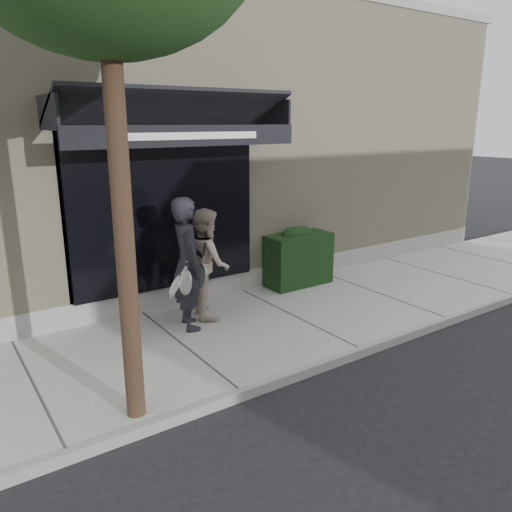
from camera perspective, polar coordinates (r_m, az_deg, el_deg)
ground at (r=8.36m, az=4.11°, el=-7.47°), size 80.00×80.00×0.00m
sidewalk at (r=8.34m, az=4.12°, el=-7.09°), size 20.00×3.00×0.12m
curb at (r=7.29m, az=11.85°, el=-10.68°), size 20.00×0.10×0.14m
building_facade at (r=11.99m, az=-10.93°, el=12.62°), size 14.30×8.04×5.64m
hedge at (r=9.72m, az=4.68°, el=-0.11°), size 1.30×0.70×1.14m
pedestrian_front at (r=7.58m, az=-7.83°, el=-0.88°), size 0.84×0.97×2.03m
pedestrian_back at (r=8.08m, az=-5.64°, el=-0.75°), size 0.88×1.01×1.77m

